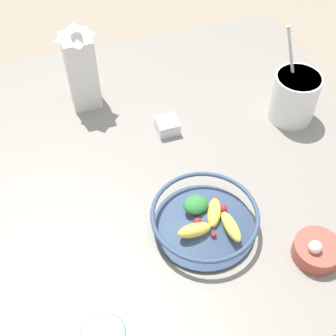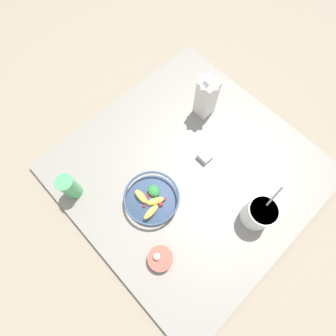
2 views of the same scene
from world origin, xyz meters
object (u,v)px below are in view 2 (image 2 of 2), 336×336
(fruit_bowl, at_px, (152,199))
(yogurt_tub, at_px, (259,213))
(milk_carton, at_px, (207,95))
(drinking_cup, at_px, (69,187))
(spice_jar, at_px, (205,156))
(garlic_bowl, at_px, (160,258))

(fruit_bowl, height_order, yogurt_tub, yogurt_tub)
(milk_carton, xyz_separation_m, yogurt_tub, (0.52, -0.23, -0.05))
(drinking_cup, bearing_deg, spice_jar, 62.06)
(fruit_bowl, bearing_deg, yogurt_tub, 37.12)
(yogurt_tub, bearing_deg, drinking_cup, -141.87)
(spice_jar, bearing_deg, drinking_cup, -117.94)
(fruit_bowl, bearing_deg, garlic_bowl, -34.66)
(milk_carton, xyz_separation_m, spice_jar, (0.18, -0.18, -0.11))
(fruit_bowl, height_order, spice_jar, fruit_bowl)
(yogurt_tub, bearing_deg, garlic_bowl, -110.59)
(drinking_cup, bearing_deg, yogurt_tub, 38.13)
(milk_carton, bearing_deg, yogurt_tub, -23.92)
(milk_carton, distance_m, spice_jar, 0.28)
(drinking_cup, bearing_deg, garlic_bowl, 9.79)
(yogurt_tub, bearing_deg, milk_carton, 156.08)
(milk_carton, height_order, drinking_cup, milk_carton)
(milk_carton, height_order, garlic_bowl, milk_carton)
(drinking_cup, height_order, garlic_bowl, drinking_cup)
(spice_jar, relative_size, garlic_bowl, 0.55)
(spice_jar, height_order, garlic_bowl, garlic_bowl)
(milk_carton, relative_size, garlic_bowl, 2.52)
(garlic_bowl, bearing_deg, fruit_bowl, 145.34)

